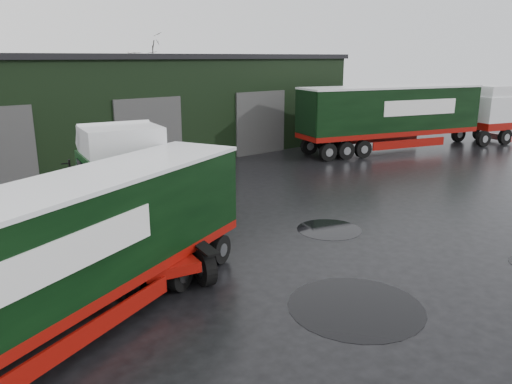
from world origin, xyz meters
TOP-DOWN VIEW (x-y plane):
  - ground at (0.00, 0.00)m, footprint 100.00×100.00m
  - warehouse at (2.00, 20.00)m, footprint 32.40×12.40m
  - hero_tractor at (-4.50, 2.50)m, footprint 3.94×6.95m
  - trailer_left at (-7.50, 0.00)m, footprint 11.41×6.63m
  - lorry_right at (17.00, 9.00)m, footprint 16.66×7.42m
  - wash_bucket at (-1.16, 3.91)m, footprint 0.38×0.38m
  - tree_back_b at (10.00, 30.00)m, footprint 4.40×4.40m
  - puddle_0 at (-1.69, -3.46)m, footprint 3.46×3.46m
  - puddle_1 at (2.22, 0.95)m, footprint 2.38×2.38m

SIDE VIEW (x-z plane):
  - ground at x=0.00m, z-range 0.00..0.00m
  - puddle_0 at x=-1.69m, z-range 0.00..0.01m
  - puddle_1 at x=2.22m, z-range 0.00..0.01m
  - wash_bucket at x=-1.16m, z-range 0.00..0.33m
  - trailer_left at x=-7.50m, z-range 0.00..3.54m
  - hero_tractor at x=-4.50m, z-range 0.00..4.06m
  - lorry_right at x=17.00m, z-range 0.00..4.34m
  - warehouse at x=2.00m, z-range 0.01..6.31m
  - tree_back_b at x=10.00m, z-range 0.00..7.50m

